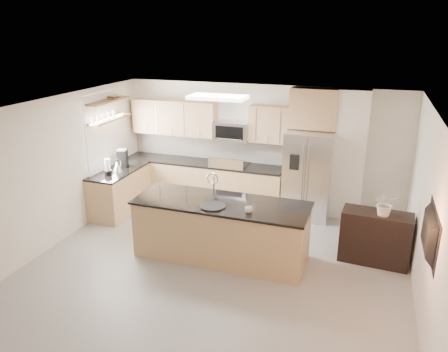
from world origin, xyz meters
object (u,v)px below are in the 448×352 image
at_px(platter, 213,206).
at_px(television, 425,233).
at_px(refrigerator, 308,175).
at_px(range, 230,185).
at_px(kettle, 117,166).
at_px(flower_vase, 386,197).
at_px(island, 221,229).
at_px(coffee_maker, 122,159).
at_px(microwave, 232,131).
at_px(bowl, 113,96).
at_px(blender, 108,168).
at_px(cup, 249,210).
at_px(credenza, 375,237).

distance_m(platter, television, 3.10).
bearing_deg(refrigerator, range, 178.40).
relative_size(kettle, television, 0.24).
height_order(range, flower_vase, flower_vase).
height_order(island, coffee_maker, island).
bearing_deg(microwave, bowl, -158.63).
distance_m(platter, flower_vase, 2.73).
bearing_deg(microwave, kettle, -147.51).
height_order(island, kettle, island).
height_order(blender, bowl, bowl).
relative_size(bowl, flower_vase, 0.52).
distance_m(blender, television, 5.84).
distance_m(cup, coffee_maker, 3.58).
bearing_deg(flower_vase, island, -167.10).
height_order(credenza, blender, blender).
bearing_deg(range, island, -75.54).
distance_m(platter, bowl, 3.50).
bearing_deg(television, flower_vase, 15.09).
distance_m(refrigerator, bowl, 4.24).
bearing_deg(refrigerator, coffee_maker, -167.94).
distance_m(island, platter, 0.56).
bearing_deg(television, cup, 74.50).
xyz_separation_m(platter, flower_vase, (2.60, 0.82, 0.18)).
bearing_deg(refrigerator, platter, -115.89).
bearing_deg(microwave, island, -76.29).
xyz_separation_m(cup, television, (2.41, -0.67, 0.31)).
xyz_separation_m(refrigerator, bowl, (-3.91, -0.71, 1.49)).
bearing_deg(range, microwave, 90.00).
xyz_separation_m(microwave, refrigerator, (1.66, -0.17, -0.74)).
relative_size(range, cup, 9.81).
height_order(platter, television, television).
xyz_separation_m(microwave, kettle, (-2.02, -1.29, -0.60)).
height_order(platter, coffee_maker, coffee_maker).
height_order(range, blender, blender).
bearing_deg(coffee_maker, range, 22.04).
distance_m(microwave, credenza, 3.64).
xyz_separation_m(island, blender, (-2.64, 0.76, 0.57)).
xyz_separation_m(island, television, (2.94, -0.93, 0.85)).
bearing_deg(kettle, blender, -100.73).
xyz_separation_m(microwave, television, (3.51, -3.24, -0.28)).
height_order(bowl, television, bowl).
height_order(island, blender, island).
xyz_separation_m(credenza, coffee_maker, (-5.11, 0.69, 0.66)).
bearing_deg(cup, microwave, 113.19).
distance_m(range, credenza, 3.39).
height_order(coffee_maker, flower_vase, flower_vase).
bearing_deg(platter, island, 75.25).
relative_size(range, bowl, 3.56).
distance_m(range, kettle, 2.40).
bearing_deg(credenza, kettle, 179.69).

